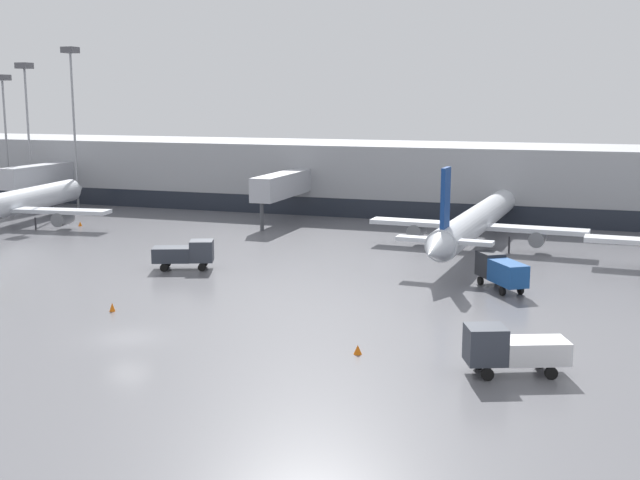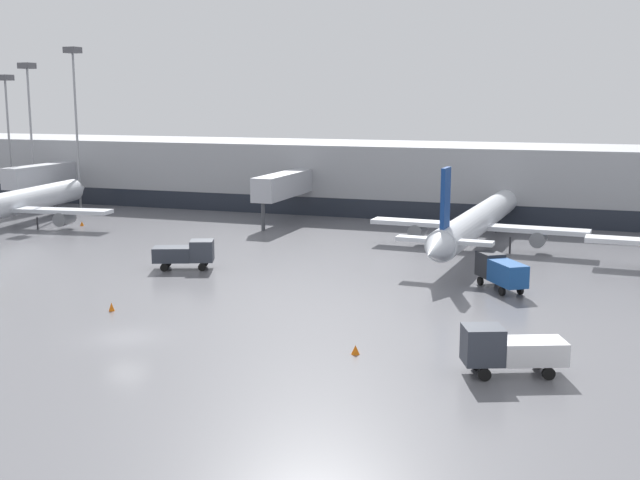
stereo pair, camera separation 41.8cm
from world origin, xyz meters
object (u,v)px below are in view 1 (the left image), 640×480
(service_truck_2, at_px, (501,270))
(apron_light_mast_0, at_px, (26,95))
(service_truck_0, at_px, (185,253))
(traffic_cone_1, at_px, (358,350))
(service_truck_1, at_px, (511,348))
(traffic_cone_3, at_px, (80,224))
(apron_light_mast_7, at_px, (72,85))
(parked_jet_0, at_px, (476,221))
(traffic_cone_0, at_px, (112,307))
(apron_light_mast_5, at_px, (4,102))
(parked_jet_2, at_px, (6,205))

(service_truck_2, height_order, apron_light_mast_0, apron_light_mast_0)
(service_truck_0, bearing_deg, traffic_cone_1, -61.93)
(service_truck_1, xyz_separation_m, traffic_cone_3, (-53.60, 36.15, -1.21))
(apron_light_mast_0, height_order, apron_light_mast_7, apron_light_mast_7)
(parked_jet_0, xyz_separation_m, apron_light_mast_0, (-63.69, 12.82, 12.53))
(traffic_cone_3, xyz_separation_m, apron_light_mast_7, (-9.25, 12.61, 16.40))
(traffic_cone_0, xyz_separation_m, traffic_cone_1, (19.27, -3.63, -0.03))
(service_truck_2, relative_size, apron_light_mast_5, 0.31)
(traffic_cone_0, bearing_deg, apron_light_mast_0, 133.38)
(parked_jet_0, relative_size, traffic_cone_0, 62.62)
(apron_light_mast_0, relative_size, apron_light_mast_7, 0.91)
(traffic_cone_1, bearing_deg, service_truck_0, 139.58)
(apron_light_mast_5, xyz_separation_m, apron_light_mast_7, (12.78, -1.73, 2.33))
(parked_jet_2, distance_m, apron_light_mast_5, 26.16)
(service_truck_0, height_order, apron_light_mast_0, apron_light_mast_0)
(traffic_cone_1, relative_size, traffic_cone_3, 1.04)
(parked_jet_2, relative_size, traffic_cone_0, 58.68)
(parked_jet_0, distance_m, traffic_cone_0, 38.64)
(apron_light_mast_7, bearing_deg, service_truck_1, -37.81)
(service_truck_0, distance_m, traffic_cone_1, 27.82)
(traffic_cone_1, xyz_separation_m, apron_light_mast_5, (-66.71, 49.89, 14.06))
(parked_jet_2, xyz_separation_m, apron_light_mast_7, (-1.98, 16.44, 14.00))
(service_truck_2, relative_size, traffic_cone_3, 10.38)
(service_truck_0, relative_size, apron_light_mast_0, 0.29)
(parked_jet_2, height_order, traffic_cone_3, parked_jet_2)
(traffic_cone_1, bearing_deg, apron_light_mast_5, 143.21)
(traffic_cone_0, distance_m, traffic_cone_1, 19.61)
(service_truck_1, bearing_deg, service_truck_2, -103.87)
(service_truck_2, distance_m, apron_light_mast_7, 68.29)
(traffic_cone_1, distance_m, apron_light_mast_7, 74.13)
(traffic_cone_1, bearing_deg, service_truck_1, -3.92)
(service_truck_1, height_order, traffic_cone_0, service_truck_1)
(traffic_cone_0, bearing_deg, service_truck_0, 97.49)
(parked_jet_2, bearing_deg, apron_light_mast_5, 31.54)
(parked_jet_2, relative_size, apron_light_mast_7, 1.69)
(parked_jet_0, relative_size, service_truck_0, 6.88)
(traffic_cone_3, relative_size, apron_light_mast_0, 0.03)
(parked_jet_2, distance_m, apron_light_mast_0, 23.50)
(service_truck_0, xyz_separation_m, traffic_cone_0, (1.89, -14.39, -1.14))
(parked_jet_2, bearing_deg, apron_light_mast_7, -0.68)
(parked_jet_2, xyz_separation_m, service_truck_2, (58.05, -12.41, -1.10))
(parked_jet_2, relative_size, traffic_cone_3, 66.22)
(service_truck_2, bearing_deg, apron_light_mast_0, 31.52)
(service_truck_2, distance_m, apron_light_mast_0, 75.41)
(apron_light_mast_5, bearing_deg, parked_jet_0, -11.51)
(service_truck_1, distance_m, service_truck_2, 20.11)
(traffic_cone_0, height_order, apron_light_mast_5, apron_light_mast_5)
(parked_jet_0, height_order, apron_light_mast_7, apron_light_mast_7)
(parked_jet_0, xyz_separation_m, apron_light_mast_7, (-55.69, 12.21, 13.82))
(service_truck_1, relative_size, traffic_cone_3, 10.76)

